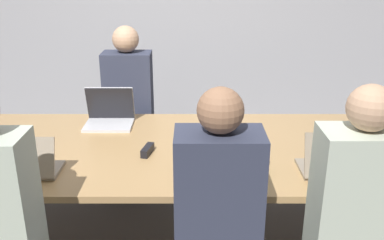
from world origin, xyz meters
name	(u,v)px	position (x,y,z in m)	size (l,w,h in m)	color
curtain_wall	(174,11)	(0.00, 2.20, 1.40)	(12.00, 0.06, 2.80)	#ADADB2
conference_table	(164,155)	(0.00, 0.00, 0.70)	(3.31, 1.28, 0.76)	tan
laptop_near_right	(329,162)	(0.97, -0.39, 0.84)	(0.32, 0.27, 0.26)	gray
person_near_right	(351,230)	(0.96, -0.83, 0.69)	(0.40, 0.24, 1.42)	#2D2D38
laptop_far_midleft	(109,114)	(-0.43, 0.42, 0.84)	(0.35, 0.27, 0.28)	silver
person_far_midleft	(129,112)	(-0.35, 0.87, 0.69)	(0.40, 0.24, 1.43)	#2D2D38
laptop_near_midright	(216,169)	(0.32, -0.46, 0.83)	(0.33, 0.23, 0.24)	silver
person_near_midright	(217,235)	(0.31, -0.86, 0.69)	(0.40, 0.24, 1.42)	#2D2D38
cup_near_midright	(258,166)	(0.57, -0.37, 0.80)	(0.07, 0.07, 0.09)	white
bottle_near_midright	(261,158)	(0.58, -0.36, 0.85)	(0.06, 0.06, 0.21)	green
laptop_near_left	(29,164)	(-0.73, -0.40, 0.83)	(0.32, 0.24, 0.24)	gray
stapler	(147,150)	(-0.10, -0.11, 0.79)	(0.08, 0.16, 0.05)	black
notebook	(195,143)	(0.21, 0.04, 0.77)	(0.21, 0.17, 0.02)	silver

